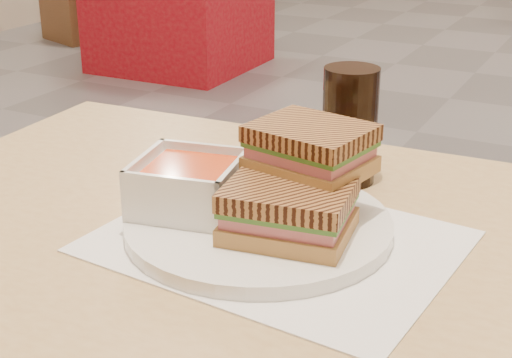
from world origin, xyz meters
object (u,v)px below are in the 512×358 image
at_px(cola_glass, 350,126).
at_px(bg_chair_0l, 81,5).
at_px(soup_bowl, 189,187).
at_px(bg_table_0, 180,4).
at_px(main_table, 340,340).
at_px(plate, 259,225).
at_px(bg_chair_0r, 224,16).
at_px(panini_lower, 289,210).

height_order(cola_glass, bg_chair_0l, cola_glass).
xyz_separation_m(soup_bowl, bg_table_0, (-2.10, 3.21, -0.41)).
distance_m(main_table, plate, 0.16).
height_order(soup_bowl, bg_chair_0r, soup_bowl).
relative_size(soup_bowl, panini_lower, 0.93).
relative_size(main_table, bg_chair_0l, 2.22).
xyz_separation_m(plate, bg_table_0, (-2.19, 3.20, -0.38)).
relative_size(soup_bowl, bg_chair_0r, 0.29).
bearing_deg(plate, bg_table_0, 124.33).
height_order(main_table, bg_table_0, bg_table_0).
bearing_deg(cola_glass, panini_lower, -86.33).
distance_m(soup_bowl, bg_chair_0l, 4.82).
distance_m(panini_lower, bg_chair_0l, 4.91).
distance_m(plate, cola_glass, 0.21).
bearing_deg(bg_table_0, main_table, -54.41).
bearing_deg(bg_table_0, panini_lower, -55.27).
bearing_deg(bg_chair_0l, main_table, -46.58).
relative_size(main_table, panini_lower, 8.49).
xyz_separation_m(panini_lower, bg_chair_0l, (-3.31, 3.58, -0.55)).
height_order(plate, bg_chair_0l, plate).
distance_m(main_table, bg_chair_0l, 4.92).
bearing_deg(plate, cola_glass, 80.39).
height_order(bg_chair_0l, bg_chair_0r, bg_chair_0l).
bearing_deg(cola_glass, bg_table_0, 126.42).
bearing_deg(soup_bowl, bg_chair_0l, 131.68).
xyz_separation_m(panini_lower, bg_chair_0r, (-2.21, 3.72, -0.56)).
distance_m(bg_table_0, bg_chair_0r, 0.53).
distance_m(panini_lower, cola_glass, 0.22).
bearing_deg(main_table, cola_glass, 110.14).
height_order(panini_lower, cola_glass, cola_glass).
bearing_deg(panini_lower, bg_chair_0r, 120.67).
height_order(soup_bowl, bg_chair_0l, soup_bowl).
xyz_separation_m(main_table, panini_lower, (-0.06, -0.02, 0.16)).
relative_size(panini_lower, cola_glass, 0.95).
bearing_deg(bg_chair_0r, plate, -59.72).
relative_size(panini_lower, bg_chair_0l, 0.26).
xyz_separation_m(plate, panini_lower, (0.05, -0.02, 0.04)).
bearing_deg(bg_table_0, bg_chair_0l, 161.40).
height_order(panini_lower, bg_chair_0r, panini_lower).
xyz_separation_m(soup_bowl, cola_glass, (0.12, 0.20, 0.03)).
relative_size(plate, panini_lower, 2.08).
distance_m(panini_lower, bg_chair_0r, 4.37).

